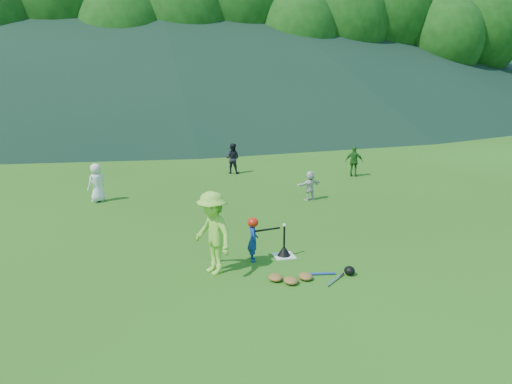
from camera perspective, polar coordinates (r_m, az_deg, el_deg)
ground at (r=11.36m, az=3.21°, el=-7.34°), size 120.00×120.00×0.00m
home_plate at (r=11.36m, az=3.21°, el=-7.29°), size 0.45×0.45×0.02m
baseball at (r=11.12m, az=3.27°, el=-3.79°), size 0.08×0.08×0.08m
batter_child at (r=10.94m, az=-0.36°, el=-5.49°), size 0.26×0.37×0.96m
adult_coach at (r=10.22m, az=-4.97°, el=-4.67°), size 1.04×1.28×1.73m
fielder_a at (r=16.55m, az=-17.75°, el=1.01°), size 0.72×0.67×1.24m
fielder_b at (r=20.17m, az=-2.70°, el=3.86°), size 0.74×0.69×1.22m
fielder_c at (r=19.94m, az=11.16°, el=3.44°), size 0.75×0.60×1.19m
fielder_d at (r=16.09m, az=6.17°, el=0.74°), size 0.93×0.51×0.96m
batting_tee at (r=11.31m, az=3.22°, el=-6.73°), size 0.30×0.30×0.68m
batter_gear at (r=10.82m, az=-0.23°, el=-3.56°), size 0.73×0.26×0.32m
equipment_pile at (r=10.18m, az=5.71°, el=-9.58°), size 1.80×0.74×0.19m
outfield_fence at (r=38.37m, az=-9.78°, el=8.54°), size 70.07×0.08×1.33m
tree_line at (r=44.23m, az=-10.63°, el=18.92°), size 70.04×11.40×14.82m
distant_hills at (r=92.63m, az=-18.35°, el=19.91°), size 155.00×140.00×32.00m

